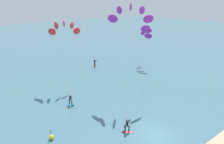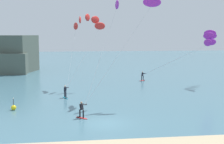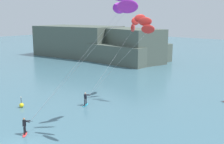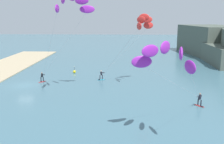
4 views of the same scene
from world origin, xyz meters
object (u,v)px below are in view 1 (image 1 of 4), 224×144
(kitesurfer_far_out, at_px, (144,32))
(marker_buoy, at_px, (51,137))
(kitesurfer_nearshore, at_px, (130,16))
(kitesurfer_mid_water, at_px, (64,30))

(kitesurfer_far_out, height_order, marker_buoy, kitesurfer_far_out)
(kitesurfer_nearshore, xyz_separation_m, kitesurfer_mid_water, (-4.99, 10.01, -2.56))
(kitesurfer_mid_water, height_order, marker_buoy, kitesurfer_mid_water)
(kitesurfer_far_out, bearing_deg, marker_buoy, -154.81)
(kitesurfer_nearshore, relative_size, kitesurfer_mid_water, 1.24)
(kitesurfer_mid_water, bearing_deg, kitesurfer_nearshore, -63.48)
(kitesurfer_far_out, distance_m, marker_buoy, 31.71)
(kitesurfer_mid_water, distance_m, marker_buoy, 17.81)
(marker_buoy, bearing_deg, kitesurfer_nearshore, 9.89)
(kitesurfer_nearshore, relative_size, marker_buoy, 10.21)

